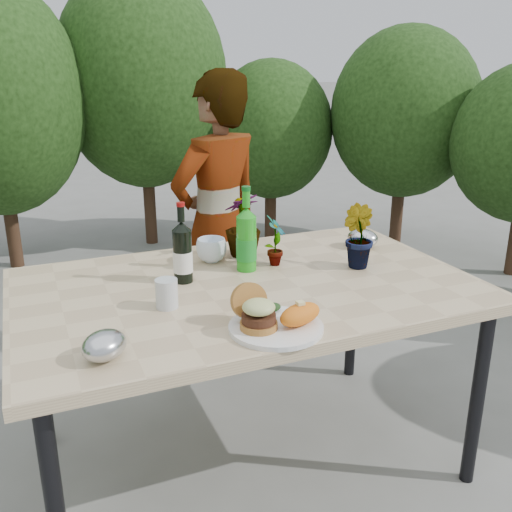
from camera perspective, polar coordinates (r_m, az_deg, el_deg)
name	(u,v)px	position (r m, az deg, el deg)	size (l,w,h in m)	color
ground	(248,460)	(2.40, -0.78, -19.69)	(80.00, 80.00, 0.00)	slate
patio_table	(247,299)	(2.04, -0.87, -4.31)	(1.60, 1.00, 0.75)	tan
shrub_hedge	(147,128)	(3.49, -10.88, 12.42)	(6.77, 5.14, 2.22)	#382316
dinner_plate	(276,327)	(1.69, 2.01, -7.15)	(0.28, 0.28, 0.01)	white
burger_stack	(256,311)	(1.66, 0.02, -5.56)	(0.11, 0.16, 0.11)	#B7722D
sweet_potato	(300,314)	(1.68, 4.43, -5.84)	(0.15, 0.08, 0.06)	orange
grilled_veg	(269,308)	(1.76, 1.27, -5.25)	(0.08, 0.05, 0.03)	olive
wine_bottle	(183,253)	(2.02, -7.35, 0.28)	(0.07, 0.07, 0.29)	black
sparkling_water	(246,240)	(2.12, -0.96, 1.60)	(0.08, 0.08, 0.32)	#209A1C
plastic_cup	(167,294)	(1.84, -8.92, -3.73)	(0.07, 0.07, 0.10)	silver
seedling_left	(275,241)	(2.18, 1.94, 1.55)	(0.10, 0.07, 0.20)	#1F561D
seedling_mid	(357,236)	(2.19, 10.10, 1.94)	(0.13, 0.11, 0.24)	#23541C
seedling_right	(243,225)	(2.29, -1.32, 3.14)	(0.14, 0.14, 0.26)	#22571D
blue_bowl	(211,250)	(2.24, -4.48, 0.59)	(0.12, 0.12, 0.09)	white
foil_packet_left	(104,345)	(1.57, -14.95, -8.63)	(0.13, 0.11, 0.08)	#B3B5BA
foil_packet_right	(363,238)	(2.45, 10.62, 1.76)	(0.13, 0.11, 0.08)	silver
person	(218,225)	(2.81, -3.80, 3.09)	(0.54, 0.35, 1.47)	#A16550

